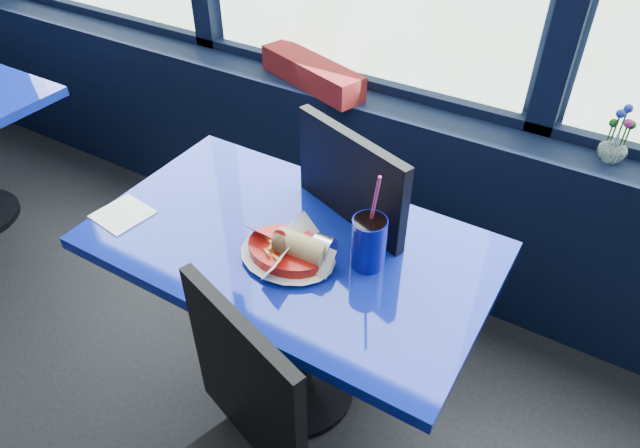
% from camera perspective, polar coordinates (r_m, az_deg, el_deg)
% --- Properties ---
extents(window_sill, '(5.00, 0.26, 0.80)m').
position_cam_1_polar(window_sill, '(2.63, 2.23, 5.54)').
color(window_sill, black).
rests_on(window_sill, ground).
extents(near_table, '(1.20, 0.70, 0.75)m').
position_cam_1_polar(near_table, '(1.83, -2.83, -5.93)').
color(near_table, black).
rests_on(near_table, ground).
extents(chair_near_back, '(0.61, 0.61, 1.05)m').
position_cam_1_polar(chair_near_back, '(1.99, 3.35, -0.27)').
color(chair_near_back, black).
rests_on(chair_near_back, ground).
extents(planter_box, '(0.54, 0.29, 0.10)m').
position_cam_1_polar(planter_box, '(2.45, -0.83, 14.89)').
color(planter_box, maroon).
rests_on(planter_box, window_sill).
extents(flower_vase, '(0.12, 0.12, 0.20)m').
position_cam_1_polar(flower_vase, '(2.17, 27.38, 7.08)').
color(flower_vase, silver).
rests_on(flower_vase, window_sill).
extents(food_basket, '(0.32, 0.32, 0.09)m').
position_cam_1_polar(food_basket, '(1.62, -3.09, -2.65)').
color(food_basket, '#B9120C').
rests_on(food_basket, near_table).
extents(ketchup_bottle, '(0.07, 0.07, 0.26)m').
position_cam_1_polar(ketchup_bottle, '(1.68, 5.65, 2.44)').
color(ketchup_bottle, '#B9120C').
rests_on(ketchup_bottle, near_table).
extents(soda_cup, '(0.10, 0.10, 0.33)m').
position_cam_1_polar(soda_cup, '(1.58, 4.91, -1.74)').
color(soda_cup, '#0B0E82').
rests_on(soda_cup, near_table).
extents(napkin, '(0.17, 0.17, 0.00)m').
position_cam_1_polar(napkin, '(1.90, -19.14, 0.92)').
color(napkin, white).
rests_on(napkin, near_table).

